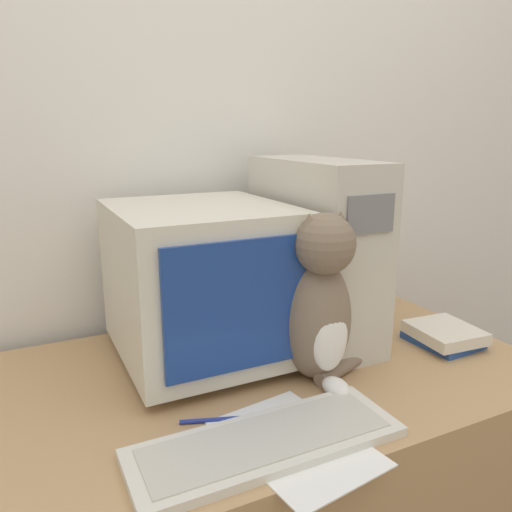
{
  "coord_description": "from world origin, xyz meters",
  "views": [
    {
      "loc": [
        -0.44,
        -0.58,
        1.3
      ],
      "look_at": [
        0.04,
        0.41,
        1.02
      ],
      "focal_mm": 35.0,
      "sensor_mm": 36.0,
      "label": 1
    }
  ],
  "objects_px": {
    "keyboard": "(267,442)",
    "pen": "(217,420)",
    "computer_tower": "(314,251)",
    "book_stack": "(444,335)",
    "cat": "(319,305)",
    "crt_monitor": "(202,281)"
  },
  "relations": [
    {
      "from": "computer_tower",
      "to": "pen",
      "type": "height_order",
      "value": "computer_tower"
    },
    {
      "from": "keyboard",
      "to": "cat",
      "type": "distance_m",
      "value": 0.33
    },
    {
      "from": "keyboard",
      "to": "pen",
      "type": "relative_size",
      "value": 3.58
    },
    {
      "from": "keyboard",
      "to": "cat",
      "type": "bearing_deg",
      "value": 38.89
    },
    {
      "from": "computer_tower",
      "to": "cat",
      "type": "bearing_deg",
      "value": -119.68
    },
    {
      "from": "keyboard",
      "to": "crt_monitor",
      "type": "bearing_deg",
      "value": 86.21
    },
    {
      "from": "computer_tower",
      "to": "keyboard",
      "type": "distance_m",
      "value": 0.57
    },
    {
      "from": "keyboard",
      "to": "book_stack",
      "type": "bearing_deg",
      "value": 16.72
    },
    {
      "from": "cat",
      "to": "book_stack",
      "type": "bearing_deg",
      "value": 3.62
    },
    {
      "from": "keyboard",
      "to": "pen",
      "type": "bearing_deg",
      "value": 114.28
    },
    {
      "from": "computer_tower",
      "to": "book_stack",
      "type": "bearing_deg",
      "value": -36.41
    },
    {
      "from": "keyboard",
      "to": "book_stack",
      "type": "relative_size",
      "value": 2.68
    },
    {
      "from": "computer_tower",
      "to": "keyboard",
      "type": "height_order",
      "value": "computer_tower"
    },
    {
      "from": "computer_tower",
      "to": "book_stack",
      "type": "height_order",
      "value": "computer_tower"
    },
    {
      "from": "book_stack",
      "to": "pen",
      "type": "xyz_separation_m",
      "value": [
        -0.67,
        -0.07,
        -0.02
      ]
    },
    {
      "from": "crt_monitor",
      "to": "computer_tower",
      "type": "bearing_deg",
      "value": -0.87
    },
    {
      "from": "computer_tower",
      "to": "pen",
      "type": "xyz_separation_m",
      "value": [
        -0.39,
        -0.28,
        -0.24
      ]
    },
    {
      "from": "cat",
      "to": "pen",
      "type": "relative_size",
      "value": 2.78
    },
    {
      "from": "pen",
      "to": "book_stack",
      "type": "bearing_deg",
      "value": 6.25
    },
    {
      "from": "crt_monitor",
      "to": "keyboard",
      "type": "relative_size",
      "value": 0.89
    },
    {
      "from": "cat",
      "to": "crt_monitor",
      "type": "bearing_deg",
      "value": 133.58
    },
    {
      "from": "book_stack",
      "to": "keyboard",
      "type": "bearing_deg",
      "value": -163.28
    }
  ]
}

